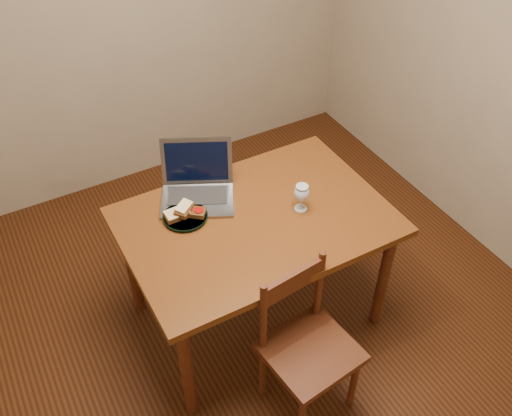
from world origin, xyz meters
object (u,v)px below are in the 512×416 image
table (256,231)px  plate (185,217)px  chair (308,342)px  milk_glass (301,198)px  laptop (197,182)px

table → plate: bearing=150.4°
chair → plate: chair is taller
chair → milk_glass: size_ratio=2.95×
table → chair: (-0.05, -0.57, -0.19)m
table → laptop: size_ratio=2.74×
table → chair: chair is taller
laptop → milk_glass: bearing=-16.1°
milk_glass → chair: bearing=-117.8°
table → milk_glass: milk_glass is taller
chair → plate: (-0.25, 0.75, 0.29)m
table → laptop: 0.39m
chair → laptop: bearing=90.9°
milk_glass → laptop: size_ratio=0.31×
plate → laptop: laptop is taller
table → laptop: laptop is taller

